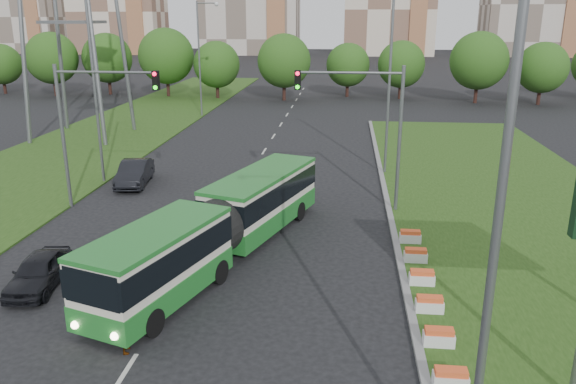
# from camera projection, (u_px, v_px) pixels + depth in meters

# --- Properties ---
(ground) EXTENTS (360.00, 360.00, 0.00)m
(ground) POSITION_uv_depth(u_px,v_px,m) (253.00, 289.00, 22.40)
(ground) COLOR black
(ground) RESTS_ON ground
(grass_median) EXTENTS (14.00, 60.00, 0.15)m
(grass_median) POSITION_uv_depth(u_px,v_px,m) (529.00, 228.00, 28.72)
(grass_median) COLOR #214212
(grass_median) RESTS_ON ground
(median_kerb) EXTENTS (0.30, 60.00, 0.18)m
(median_kerb) POSITION_uv_depth(u_px,v_px,m) (392.00, 222.00, 29.39)
(median_kerb) COLOR gray
(median_kerb) RESTS_ON ground
(left_verge) EXTENTS (12.00, 110.00, 0.10)m
(left_verge) POSITION_uv_depth(u_px,v_px,m) (92.00, 144.00, 47.88)
(left_verge) COLOR #214212
(left_verge) RESTS_ON ground
(lane_markings) EXTENTS (0.20, 100.00, 0.01)m
(lane_markings) POSITION_uv_depth(u_px,v_px,m) (256.00, 163.00, 41.69)
(lane_markings) COLOR #BAB8B2
(lane_markings) RESTS_ON ground
(flower_planters) EXTENTS (1.10, 13.70, 0.60)m
(flower_planters) POSITION_uv_depth(u_px,v_px,m) (429.00, 304.00, 20.29)
(flower_planters) COLOR silver
(flower_planters) RESTS_ON grass_median
(traffic_mast_median) EXTENTS (5.76, 0.32, 8.00)m
(traffic_mast_median) POSITION_uv_depth(u_px,v_px,m) (370.00, 116.00, 29.85)
(traffic_mast_median) COLOR slate
(traffic_mast_median) RESTS_ON ground
(traffic_mast_left) EXTENTS (5.76, 0.32, 8.00)m
(traffic_mast_left) POSITION_uv_depth(u_px,v_px,m) (89.00, 114.00, 30.37)
(traffic_mast_left) COLOR slate
(traffic_mast_left) RESTS_ON ground
(street_lamps) EXTENTS (36.00, 60.00, 12.00)m
(street_lamps) POSITION_uv_depth(u_px,v_px,m) (226.00, 102.00, 30.41)
(street_lamps) COLOR slate
(street_lamps) RESTS_ON ground
(tree_line) EXTENTS (120.00, 8.00, 9.00)m
(tree_line) POSITION_uv_depth(u_px,v_px,m) (398.00, 65.00, 72.34)
(tree_line) COLOR #214D14
(tree_line) RESTS_ON ground
(articulated_bus) EXTENTS (2.49, 15.98, 2.63)m
(articulated_bus) POSITION_uv_depth(u_px,v_px,m) (217.00, 224.00, 24.81)
(articulated_bus) COLOR beige
(articulated_bus) RESTS_ON ground
(car_left_near) EXTENTS (2.05, 4.17, 1.37)m
(car_left_near) POSITION_uv_depth(u_px,v_px,m) (39.00, 271.00, 22.34)
(car_left_near) COLOR black
(car_left_near) RESTS_ON ground
(car_left_far) EXTENTS (2.29, 4.93, 1.56)m
(car_left_far) POSITION_uv_depth(u_px,v_px,m) (135.00, 173.00, 36.16)
(car_left_far) COLOR black
(car_left_far) RESTS_ON ground
(pedestrian) EXTENTS (0.59, 0.73, 1.73)m
(pedestrian) POSITION_uv_depth(u_px,v_px,m) (124.00, 328.00, 17.94)
(pedestrian) COLOR gray
(pedestrian) RESTS_ON ground
(shopping_trolley) EXTENTS (0.31, 0.33, 0.53)m
(shopping_trolley) POSITION_uv_depth(u_px,v_px,m) (120.00, 330.00, 18.94)
(shopping_trolley) COLOR #FF550D
(shopping_trolley) RESTS_ON ground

